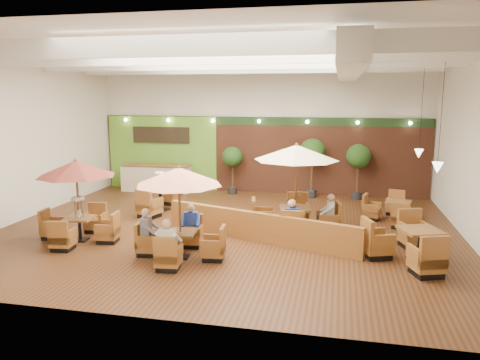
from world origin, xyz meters
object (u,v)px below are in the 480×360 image
(table_4, at_px, (407,245))
(topiary_0, at_px, (232,159))
(table_2, at_px, (296,172))
(diner_1, at_px, (191,221))
(diner_2, at_px, (148,227))
(diner_4, at_px, (329,210))
(topiary_1, at_px, (312,154))
(table_5, at_px, (390,211))
(table_1, at_px, (179,195))
(diner_3, at_px, (292,216))
(booth_divider, at_px, (258,227))
(service_counter, at_px, (156,178))
(table_3, at_px, (160,197))
(table_0, at_px, (77,185))
(diner_0, at_px, (168,239))
(topiary_2, at_px, (358,158))

(table_4, relative_size, topiary_0, 1.46)
(table_2, height_order, diner_1, table_2)
(diner_2, height_order, diner_4, diner_2)
(topiary_1, bearing_deg, table_2, -91.97)
(table_5, relative_size, topiary_1, 0.99)
(table_1, height_order, diner_3, table_1)
(diner_1, relative_size, diner_4, 0.93)
(table_4, bearing_deg, table_1, 171.18)
(booth_divider, relative_size, table_5, 2.58)
(service_counter, distance_m, table_2, 8.25)
(table_2, distance_m, table_3, 5.51)
(diner_3, height_order, diner_4, diner_3)
(table_3, relative_size, diner_4, 3.67)
(table_0, height_order, diner_0, table_0)
(booth_divider, xyz_separation_m, table_4, (3.97, -0.69, -0.04))
(table_4, distance_m, diner_3, 3.14)
(topiary_0, distance_m, topiary_2, 5.13)
(topiary_0, xyz_separation_m, diner_1, (0.47, -7.10, -0.77))
(table_1, xyz_separation_m, diner_0, (0.00, -0.88, -0.89))
(service_counter, relative_size, table_4, 1.02)
(table_0, relative_size, table_2, 0.86)
(topiary_1, height_order, diner_3, topiary_1)
(table_4, xyz_separation_m, diner_3, (-3.02, 0.79, 0.38))
(service_counter, relative_size, diner_1, 4.07)
(topiary_0, relative_size, diner_1, 2.73)
(table_4, relative_size, diner_0, 3.62)
(table_4, relative_size, table_5, 1.23)
(table_4, relative_size, topiary_1, 1.22)
(table_0, xyz_separation_m, topiary_1, (6.15, 7.22, 0.17))
(topiary_1, xyz_separation_m, diner_2, (-3.72, -7.98, -1.04))
(table_2, relative_size, table_5, 1.16)
(table_5, xyz_separation_m, topiary_0, (-6.11, 3.10, 1.18))
(table_3, xyz_separation_m, diner_1, (2.37, -3.74, 0.23))
(diner_1, bearing_deg, table_4, 171.02)
(table_5, bearing_deg, diner_1, -129.54)
(service_counter, xyz_separation_m, diner_1, (3.81, -6.90, 0.15))
(table_2, xyz_separation_m, diner_3, (0.00, -1.00, -1.09))
(topiary_0, distance_m, diner_0, 8.90)
(table_1, relative_size, diner_4, 3.05)
(topiary_2, bearing_deg, diner_0, -117.74)
(table_3, relative_size, table_5, 1.22)
(topiary_0, relative_size, topiary_2, 0.90)
(table_1, distance_m, table_2, 3.90)
(diner_0, bearing_deg, topiary_0, 94.63)
(diner_2, relative_size, diner_3, 0.98)
(service_counter, xyz_separation_m, table_2, (6.48, -4.94, 1.27))
(topiary_0, xyz_separation_m, diner_3, (3.13, -6.14, -0.74))
(diner_4, bearing_deg, service_counter, 54.59)
(booth_divider, distance_m, topiary_0, 6.70)
(diner_0, distance_m, diner_3, 3.81)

